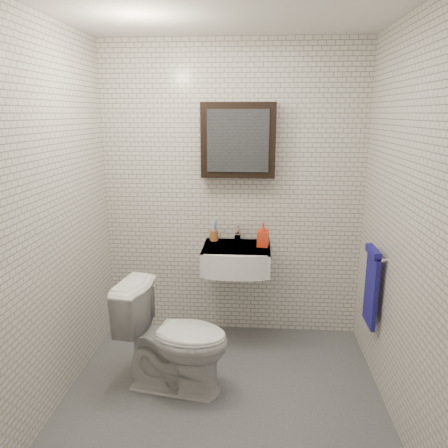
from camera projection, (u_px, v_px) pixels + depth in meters
name	position (u px, v px, depth m)	size (l,w,h in m)	color
ground	(223.00, 394.00, 3.05)	(2.20, 2.00, 0.01)	#4F5257
room_shell	(223.00, 188.00, 2.69)	(2.22, 2.02, 2.51)	silver
washbasin	(236.00, 259.00, 3.57)	(0.55, 0.50, 0.20)	white
faucet	(238.00, 233.00, 3.72)	(0.06, 0.20, 0.15)	silver
mirror_cabinet	(238.00, 140.00, 3.52)	(0.60, 0.15, 0.60)	black
towel_rail	(372.00, 284.00, 3.13)	(0.09, 0.30, 0.58)	silver
toothbrush_cup	(214.00, 235.00, 3.74)	(0.09, 0.09, 0.19)	#A55B29
soap_bottle	(263.00, 235.00, 3.56)	(0.09, 0.09, 0.20)	#F84E1A
toilet	(175.00, 337.00, 3.05)	(0.44, 0.77, 0.78)	white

